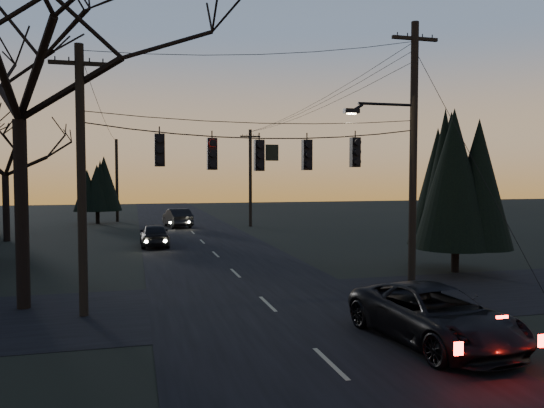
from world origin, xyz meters
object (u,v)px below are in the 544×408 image
object	(u,v)px
utility_pole_right	(411,295)
suv_near	(435,316)
bare_tree_left	(17,42)
evergreen_right	(457,179)
sedan_oncoming_a	(155,235)
utility_pole_left	(84,316)
utility_pole_far_l	(118,222)
sedan_oncoming_b	(177,218)
utility_pole_far_r	(250,226)

from	to	relation	value
utility_pole_right	suv_near	world-z (taller)	utility_pole_right
bare_tree_left	evergreen_right	size ratio (longest dim) A/B	1.70
utility_pole_right	sedan_oncoming_a	distance (m)	18.59
utility_pole_right	bare_tree_left	world-z (taller)	bare_tree_left
utility_pole_left	evergreen_right	bearing A→B (deg)	13.56
utility_pole_far_l	sedan_oncoming_b	size ratio (longest dim) A/B	1.65
utility_pole_far_r	suv_near	size ratio (longest dim) A/B	1.57
utility_pole_left	sedan_oncoming_b	world-z (taller)	utility_pole_left
utility_pole_far_l	bare_tree_left	xyz separation A→B (m)	(-2.03, -34.47, 8.79)
suv_near	sedan_oncoming_b	distance (m)	34.41
utility_pole_right	utility_pole_left	distance (m)	11.50
utility_pole_far_r	sedan_oncoming_a	world-z (taller)	utility_pole_far_r
utility_pole_right	utility_pole_far_r	xyz separation A→B (m)	(0.00, 28.00, 0.00)
bare_tree_left	sedan_oncoming_b	size ratio (longest dim) A/B	2.59
utility_pole_right	evergreen_right	size ratio (longest dim) A/B	1.35
utility_pole_far_l	suv_near	size ratio (longest dim) A/B	1.48
utility_pole_left	sedan_oncoming_b	xyz separation A→B (m)	(5.20, 28.91, 0.80)
utility_pole_right	sedan_oncoming_b	world-z (taller)	utility_pole_right
utility_pole_left	sedan_oncoming_a	xyz separation A→B (m)	(2.80, 16.41, 0.73)
utility_pole_far_r	sedan_oncoming_b	bearing A→B (deg)	171.76
suv_near	evergreen_right	bearing A→B (deg)	47.62
utility_pole_right	utility_pole_far_l	world-z (taller)	utility_pole_right
utility_pole_far_r	utility_pole_far_l	distance (m)	14.01
utility_pole_far_r	utility_pole_far_l	world-z (taller)	utility_pole_far_r
utility_pole_far_r	sedan_oncoming_b	xyz separation A→B (m)	(-6.30, 0.91, 0.80)
evergreen_right	sedan_oncoming_b	size ratio (longest dim) A/B	1.52
utility_pole_right	evergreen_right	xyz separation A→B (m)	(4.39, 3.83, 4.29)
utility_pole_right	sedan_oncoming_b	distance (m)	29.60
sedan_oncoming_b	utility_pole_left	bearing A→B (deg)	71.31
utility_pole_left	utility_pole_far_l	world-z (taller)	utility_pole_left
bare_tree_left	sedan_oncoming_b	bearing A→B (deg)	75.21
bare_tree_left	evergreen_right	distance (m)	18.62
utility_pole_far_l	utility_pole_left	bearing A→B (deg)	-90.00
suv_near	utility_pole_right	bearing A→B (deg)	60.36
bare_tree_left	suv_near	distance (m)	15.39
utility_pole_far_r	suv_near	bearing A→B (deg)	-93.95
evergreen_right	bare_tree_left	bearing A→B (deg)	-172.67
suv_near	bare_tree_left	bearing A→B (deg)	142.76
utility_pole_far_r	utility_pole_far_l	bearing A→B (deg)	145.18
sedan_oncoming_a	sedan_oncoming_b	size ratio (longest dim) A/B	0.88
utility_pole_far_r	utility_pole_left	bearing A→B (deg)	-112.33
utility_pole_right	bare_tree_left	distance (m)	16.21
bare_tree_left	utility_pole_left	bearing A→B (deg)	-36.94
utility_pole_right	suv_near	distance (m)	5.80
utility_pole_far_r	suv_near	xyz separation A→B (m)	(-2.30, -33.27, 0.75)
utility_pole_left	evergreen_right	xyz separation A→B (m)	(15.89, 3.83, 4.29)
utility_pole_right	utility_pole_far_r	distance (m)	28.00
utility_pole_far_r	suv_near	distance (m)	33.36
utility_pole_far_r	sedan_oncoming_a	xyz separation A→B (m)	(-8.70, -11.59, 0.73)
evergreen_right	suv_near	size ratio (longest dim) A/B	1.36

